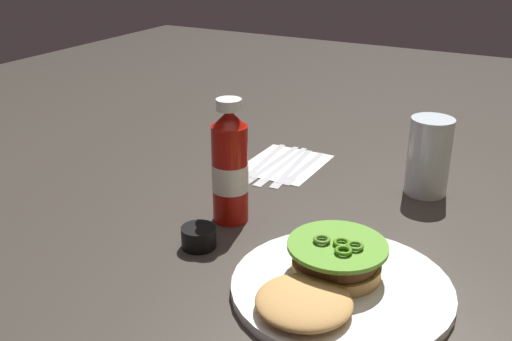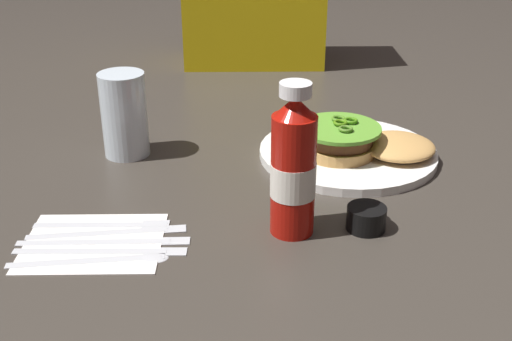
{
  "view_description": "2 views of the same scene",
  "coord_description": "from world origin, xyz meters",
  "px_view_note": "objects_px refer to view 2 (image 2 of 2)",
  "views": [
    {
      "loc": [
        0.76,
        0.22,
        0.45
      ],
      "look_at": [
        -0.0,
        -0.2,
        0.08
      ],
      "focal_mm": 41.62,
      "sensor_mm": 36.0,
      "label": 1
    },
    {
      "loc": [
        -0.03,
        -0.95,
        0.44
      ],
      "look_at": [
        -0.02,
        -0.17,
        0.06
      ],
      "focal_mm": 44.73,
      "sensor_mm": 36.0,
      "label": 2
    }
  ],
  "objects_px": {
    "ketchup_bottle": "(293,168)",
    "fork_utensil": "(114,223)",
    "dinner_plate": "(347,152)",
    "steak_knife": "(111,249)",
    "butter_knife": "(117,230)",
    "condiment_cup": "(366,218)",
    "napkin": "(93,242)",
    "spoon_utensil": "(110,257)",
    "table_knife": "(115,239)",
    "burger_sandwich": "(361,142)",
    "water_glass": "(124,115)"
  },
  "relations": [
    {
      "from": "ketchup_bottle",
      "to": "fork_utensil",
      "type": "height_order",
      "value": "ketchup_bottle"
    },
    {
      "from": "dinner_plate",
      "to": "fork_utensil",
      "type": "relative_size",
      "value": 1.6
    },
    {
      "from": "steak_knife",
      "to": "butter_knife",
      "type": "bearing_deg",
      "value": 91.01
    },
    {
      "from": "condiment_cup",
      "to": "napkin",
      "type": "xyz_separation_m",
      "value": [
        -0.35,
        -0.03,
        -0.01
      ]
    },
    {
      "from": "dinner_plate",
      "to": "napkin",
      "type": "relative_size",
      "value": 1.66
    },
    {
      "from": "spoon_utensil",
      "to": "table_knife",
      "type": "xyz_separation_m",
      "value": [
        -0.0,
        0.04,
        -0.0
      ]
    },
    {
      "from": "napkin",
      "to": "fork_utensil",
      "type": "bearing_deg",
      "value": 66.51
    },
    {
      "from": "dinner_plate",
      "to": "napkin",
      "type": "height_order",
      "value": "dinner_plate"
    },
    {
      "from": "napkin",
      "to": "table_knife",
      "type": "distance_m",
      "value": 0.03
    },
    {
      "from": "burger_sandwich",
      "to": "water_glass",
      "type": "xyz_separation_m",
      "value": [
        -0.38,
        0.03,
        0.04
      ]
    },
    {
      "from": "condiment_cup",
      "to": "burger_sandwich",
      "type": "bearing_deg",
      "value": 82.89
    },
    {
      "from": "water_glass",
      "to": "spoon_utensil",
      "type": "bearing_deg",
      "value": -84.36
    },
    {
      "from": "dinner_plate",
      "to": "steak_knife",
      "type": "xyz_separation_m",
      "value": [
        -0.33,
        -0.29,
        -0.0
      ]
    },
    {
      "from": "spoon_utensil",
      "to": "steak_knife",
      "type": "bearing_deg",
      "value": 98.27
    },
    {
      "from": "napkin",
      "to": "fork_utensil",
      "type": "xyz_separation_m",
      "value": [
        0.02,
        0.04,
        0.0
      ]
    },
    {
      "from": "ketchup_bottle",
      "to": "burger_sandwich",
      "type": "bearing_deg",
      "value": 60.05
    },
    {
      "from": "burger_sandwich",
      "to": "steak_knife",
      "type": "xyz_separation_m",
      "value": [
        -0.35,
        -0.26,
        -0.03
      ]
    },
    {
      "from": "dinner_plate",
      "to": "burger_sandwich",
      "type": "xyz_separation_m",
      "value": [
        0.02,
        -0.02,
        0.03
      ]
    },
    {
      "from": "ketchup_bottle",
      "to": "water_glass",
      "type": "xyz_separation_m",
      "value": [
        -0.26,
        0.25,
        -0.02
      ]
    },
    {
      "from": "table_knife",
      "to": "butter_knife",
      "type": "xyz_separation_m",
      "value": [
        -0.0,
        0.02,
        0.0
      ]
    },
    {
      "from": "water_glass",
      "to": "table_knife",
      "type": "xyz_separation_m",
      "value": [
        0.03,
        -0.28,
        -0.06
      ]
    },
    {
      "from": "water_glass",
      "to": "condiment_cup",
      "type": "height_order",
      "value": "water_glass"
    },
    {
      "from": "table_knife",
      "to": "butter_knife",
      "type": "height_order",
      "value": "same"
    },
    {
      "from": "burger_sandwich",
      "to": "condiment_cup",
      "type": "distance_m",
      "value": 0.22
    },
    {
      "from": "ketchup_bottle",
      "to": "butter_knife",
      "type": "xyz_separation_m",
      "value": [
        -0.23,
        -0.0,
        -0.09
      ]
    },
    {
      "from": "ketchup_bottle",
      "to": "napkin",
      "type": "height_order",
      "value": "ketchup_bottle"
    },
    {
      "from": "water_glass",
      "to": "fork_utensil",
      "type": "bearing_deg",
      "value": -85.04
    },
    {
      "from": "condiment_cup",
      "to": "steak_knife",
      "type": "relative_size",
      "value": 0.24
    },
    {
      "from": "table_knife",
      "to": "butter_knife",
      "type": "distance_m",
      "value": 0.02
    },
    {
      "from": "ketchup_bottle",
      "to": "condiment_cup",
      "type": "relative_size",
      "value": 3.89
    },
    {
      "from": "ketchup_bottle",
      "to": "steak_knife",
      "type": "height_order",
      "value": "ketchup_bottle"
    },
    {
      "from": "butter_knife",
      "to": "table_knife",
      "type": "bearing_deg",
      "value": -87.27
    },
    {
      "from": "butter_knife",
      "to": "condiment_cup",
      "type": "bearing_deg",
      "value": 1.1
    },
    {
      "from": "steak_knife",
      "to": "fork_utensil",
      "type": "height_order",
      "value": "same"
    },
    {
      "from": "table_knife",
      "to": "dinner_plate",
      "type": "bearing_deg",
      "value": 38.24
    },
    {
      "from": "water_glass",
      "to": "napkin",
      "type": "distance_m",
      "value": 0.29
    },
    {
      "from": "spoon_utensil",
      "to": "fork_utensil",
      "type": "bearing_deg",
      "value": 97.57
    },
    {
      "from": "butter_knife",
      "to": "dinner_plate",
      "type": "bearing_deg",
      "value": 35.57
    },
    {
      "from": "water_glass",
      "to": "table_knife",
      "type": "height_order",
      "value": "water_glass"
    },
    {
      "from": "burger_sandwich",
      "to": "fork_utensil",
      "type": "height_order",
      "value": "burger_sandwich"
    },
    {
      "from": "dinner_plate",
      "to": "burger_sandwich",
      "type": "relative_size",
      "value": 1.31
    },
    {
      "from": "burger_sandwich",
      "to": "water_glass",
      "type": "height_order",
      "value": "water_glass"
    },
    {
      "from": "burger_sandwich",
      "to": "butter_knife",
      "type": "relative_size",
      "value": 1.07
    },
    {
      "from": "table_knife",
      "to": "butter_knife",
      "type": "relative_size",
      "value": 1.07
    },
    {
      "from": "fork_utensil",
      "to": "table_knife",
      "type": "bearing_deg",
      "value": -78.43
    },
    {
      "from": "dinner_plate",
      "to": "fork_utensil",
      "type": "xyz_separation_m",
      "value": [
        -0.34,
        -0.22,
        -0.0
      ]
    },
    {
      "from": "condiment_cup",
      "to": "spoon_utensil",
      "type": "xyz_separation_m",
      "value": [
        -0.32,
        -0.07,
        -0.01
      ]
    },
    {
      "from": "burger_sandwich",
      "to": "table_knife",
      "type": "bearing_deg",
      "value": -145.39
    },
    {
      "from": "water_glass",
      "to": "butter_knife",
      "type": "relative_size",
      "value": 0.67
    },
    {
      "from": "dinner_plate",
      "to": "spoon_utensil",
      "type": "relative_size",
      "value": 1.49
    }
  ]
}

